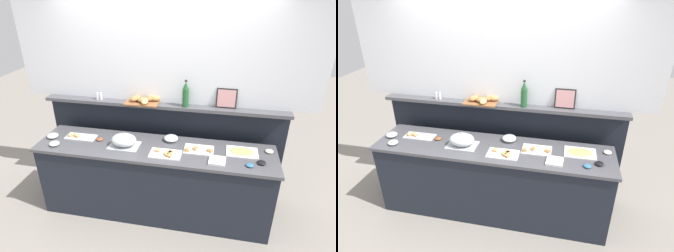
% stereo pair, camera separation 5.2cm
% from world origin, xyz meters
% --- Properties ---
extents(ground_plane, '(12.00, 12.00, 0.00)m').
position_xyz_m(ground_plane, '(0.00, 0.60, 0.00)').
color(ground_plane, gray).
extents(buffet_counter, '(2.69, 0.63, 0.91)m').
position_xyz_m(buffet_counter, '(0.00, 0.00, 0.46)').
color(buffet_counter, black).
rests_on(buffet_counter, ground_plane).
extents(back_ledge_unit, '(2.97, 0.22, 1.27)m').
position_xyz_m(back_ledge_unit, '(0.00, 0.49, 0.67)').
color(back_ledge_unit, black).
rests_on(back_ledge_unit, ground_plane).
extents(upper_wall_panel, '(3.57, 0.08, 1.33)m').
position_xyz_m(upper_wall_panel, '(0.00, 0.51, 1.93)').
color(upper_wall_panel, white).
rests_on(upper_wall_panel, back_ledge_unit).
extents(sandwich_platter_front, '(0.33, 0.22, 0.04)m').
position_xyz_m(sandwich_platter_front, '(0.49, 0.04, 0.92)').
color(sandwich_platter_front, white).
rests_on(sandwich_platter_front, buffet_counter).
extents(sandwich_platter_side, '(0.34, 0.21, 0.04)m').
position_xyz_m(sandwich_platter_side, '(0.16, -0.12, 0.92)').
color(sandwich_platter_side, white).
rests_on(sandwich_platter_side, buffet_counter).
extents(sandwich_platter_rear, '(0.36, 0.16, 0.04)m').
position_xyz_m(sandwich_platter_rear, '(-0.93, 0.06, 0.92)').
color(sandwich_platter_rear, white).
rests_on(sandwich_platter_rear, buffet_counter).
extents(cold_cuts_platter, '(0.34, 0.23, 0.02)m').
position_xyz_m(cold_cuts_platter, '(0.96, 0.08, 0.92)').
color(cold_cuts_platter, white).
rests_on(cold_cuts_platter, buffet_counter).
extents(serving_cloche, '(0.34, 0.24, 0.17)m').
position_xyz_m(serving_cloche, '(-0.34, -0.04, 0.98)').
color(serving_cloche, '#B7BABF').
rests_on(serving_cloche, buffet_counter).
extents(glass_bowl_large, '(0.11, 0.11, 0.05)m').
position_xyz_m(glass_bowl_large, '(-1.12, -0.17, 0.93)').
color(glass_bowl_large, silver).
rests_on(glass_bowl_large, buffet_counter).
extents(glass_bowl_medium, '(0.17, 0.17, 0.07)m').
position_xyz_m(glass_bowl_medium, '(0.16, 0.19, 0.94)').
color(glass_bowl_medium, silver).
rests_on(glass_bowl_medium, buffet_counter).
extents(glass_bowl_small, '(0.13, 0.13, 0.05)m').
position_xyz_m(glass_bowl_small, '(-1.24, -0.01, 0.93)').
color(glass_bowl_small, silver).
rests_on(glass_bowl_small, buffet_counter).
extents(condiment_bowl_dark, '(0.08, 0.08, 0.03)m').
position_xyz_m(condiment_bowl_dark, '(1.03, -0.17, 0.92)').
color(condiment_bowl_dark, teal).
rests_on(condiment_bowl_dark, buffet_counter).
extents(condiment_bowl_cream, '(0.09, 0.09, 0.03)m').
position_xyz_m(condiment_bowl_cream, '(1.25, 0.14, 0.92)').
color(condiment_bowl_cream, silver).
rests_on(condiment_bowl_cream, buffet_counter).
extents(condiment_bowl_red, '(0.08, 0.08, 0.03)m').
position_xyz_m(condiment_bowl_red, '(-0.66, 0.04, 0.92)').
color(condiment_bowl_red, brown).
rests_on(condiment_bowl_red, buffet_counter).
extents(condiment_bowl_teal, '(0.09, 0.09, 0.03)m').
position_xyz_m(condiment_bowl_teal, '(1.15, -0.10, 0.92)').
color(condiment_bowl_teal, black).
rests_on(condiment_bowl_teal, buffet_counter).
extents(napkin_stack, '(0.18, 0.18, 0.02)m').
position_xyz_m(napkin_stack, '(0.71, -0.15, 0.92)').
color(napkin_stack, white).
rests_on(napkin_stack, buffet_counter).
extents(wine_bottle_green, '(0.08, 0.08, 0.32)m').
position_xyz_m(wine_bottle_green, '(0.29, 0.40, 1.41)').
color(wine_bottle_green, '#23562D').
rests_on(wine_bottle_green, back_ledge_unit).
extents(salt_shaker, '(0.03, 0.03, 0.09)m').
position_xyz_m(salt_shaker, '(-0.81, 0.41, 1.31)').
color(salt_shaker, white).
rests_on(salt_shaker, back_ledge_unit).
extents(pepper_shaker, '(0.03, 0.03, 0.09)m').
position_xyz_m(pepper_shaker, '(-0.77, 0.41, 1.31)').
color(pepper_shaker, white).
rests_on(pepper_shaker, back_ledge_unit).
extents(bread_basket, '(0.41, 0.27, 0.08)m').
position_xyz_m(bread_basket, '(-0.21, 0.41, 1.30)').
color(bread_basket, brown).
rests_on(bread_basket, back_ledge_unit).
extents(framed_picture, '(0.23, 0.05, 0.23)m').
position_xyz_m(framed_picture, '(0.75, 0.45, 1.38)').
color(framed_picture, black).
rests_on(framed_picture, back_ledge_unit).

